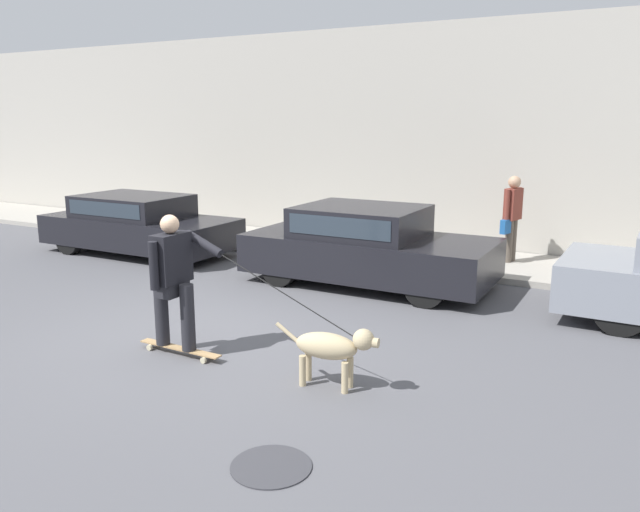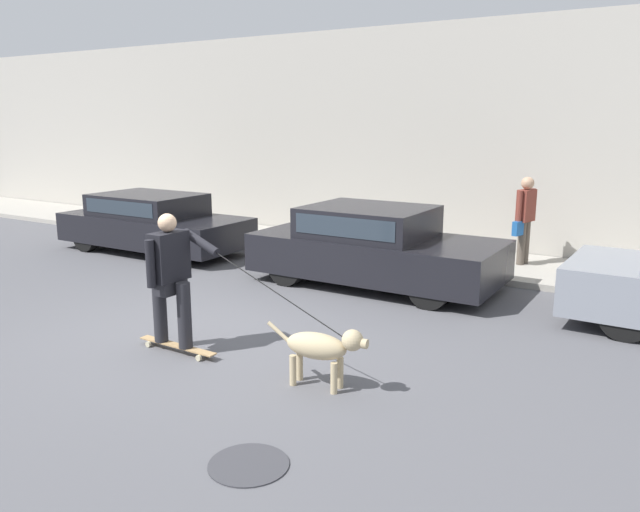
# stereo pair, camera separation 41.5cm
# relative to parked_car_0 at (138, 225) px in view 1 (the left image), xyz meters

# --- Properties ---
(ground_plane) EXTENTS (36.00, 36.00, 0.00)m
(ground_plane) POSITION_rel_parked_car_0_xyz_m (4.31, -3.51, -0.58)
(ground_plane) COLOR #545459
(back_wall) EXTENTS (32.00, 0.30, 4.55)m
(back_wall) POSITION_rel_parked_car_0_xyz_m (4.31, 3.42, 1.69)
(back_wall) COLOR #ADA89E
(back_wall) RESTS_ON ground_plane
(sidewalk_curb) EXTENTS (30.00, 2.23, 0.11)m
(sidewalk_curb) POSITION_rel_parked_car_0_xyz_m (4.31, 2.14, -0.53)
(sidewalk_curb) COLOR #A39E93
(sidewalk_curb) RESTS_ON ground_plane
(parked_car_0) EXTENTS (4.01, 1.69, 1.18)m
(parked_car_0) POSITION_rel_parked_car_0_xyz_m (0.00, 0.00, 0.00)
(parked_car_0) COLOR black
(parked_car_0) RESTS_ON ground_plane
(parked_car_1) EXTENTS (4.00, 1.82, 1.28)m
(parked_car_1) POSITION_rel_parked_car_0_xyz_m (5.04, 0.00, 0.04)
(parked_car_1) COLOR black
(parked_car_1) RESTS_ON ground_plane
(dog) EXTENTS (1.12, 0.33, 0.67)m
(dog) POSITION_rel_parked_car_0_xyz_m (6.40, -3.89, -0.15)
(dog) COLOR tan
(dog) RESTS_ON ground_plane
(skateboarder) EXTENTS (2.86, 0.66, 1.64)m
(skateboarder) POSITION_rel_parked_car_0_xyz_m (4.40, -3.93, 0.34)
(skateboarder) COLOR beige
(skateboarder) RESTS_ON ground_plane
(pedestrian_with_bag) EXTENTS (0.28, 0.63, 1.57)m
(pedestrian_with_bag) POSITION_rel_parked_car_0_xyz_m (6.86, 2.32, 0.40)
(pedestrian_with_bag) COLOR brown
(pedestrian_with_bag) RESTS_ON sidewalk_curb
(manhole_cover) EXTENTS (0.65, 0.65, 0.01)m
(manhole_cover) POSITION_rel_parked_car_0_xyz_m (6.66, -5.44, -0.58)
(manhole_cover) COLOR #38383D
(manhole_cover) RESTS_ON ground_plane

